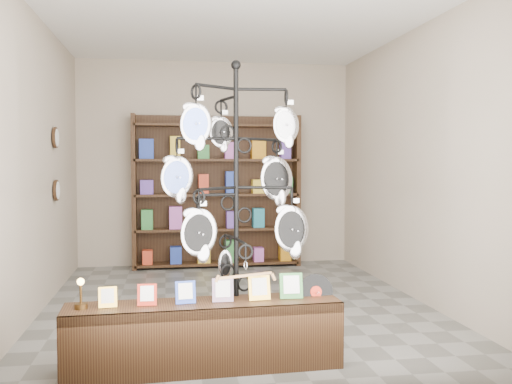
# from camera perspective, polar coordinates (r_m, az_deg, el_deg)

# --- Properties ---
(ground) EXTENTS (5.00, 5.00, 0.00)m
(ground) POSITION_cam_1_polar(r_m,az_deg,el_deg) (6.20, -1.96, -11.19)
(ground) COLOR slate
(ground) RESTS_ON ground
(room_envelope) EXTENTS (5.00, 5.00, 5.00)m
(room_envelope) POSITION_cam_1_polar(r_m,az_deg,el_deg) (6.02, -2.00, 6.13)
(room_envelope) COLOR #B0A08D
(room_envelope) RESTS_ON ground
(display_tree) EXTENTS (1.19, 1.17, 2.29)m
(display_tree) POSITION_cam_1_polar(r_m,az_deg,el_deg) (4.35, -1.99, 0.40)
(display_tree) COLOR black
(display_tree) RESTS_ON ground
(front_shelf) EXTENTS (2.02, 0.49, 0.71)m
(front_shelf) POSITION_cam_1_polar(r_m,az_deg,el_deg) (4.33, -5.17, -14.09)
(front_shelf) COLOR black
(front_shelf) RESTS_ON ground
(back_shelving) EXTENTS (2.42, 0.36, 2.20)m
(back_shelving) POSITION_cam_1_polar(r_m,az_deg,el_deg) (8.31, -3.93, -0.40)
(back_shelving) COLOR black
(back_shelving) RESTS_ON ground
(wall_clocks) EXTENTS (0.03, 0.24, 0.84)m
(wall_clocks) POSITION_cam_1_polar(r_m,az_deg,el_deg) (6.88, -19.37, 2.66)
(wall_clocks) COLOR black
(wall_clocks) RESTS_ON ground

